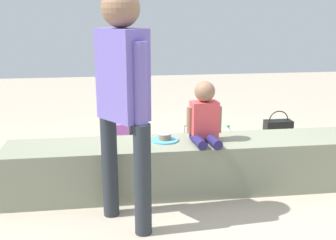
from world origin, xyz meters
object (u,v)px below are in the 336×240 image
Objects in this scene: child_seated at (205,116)px; adult_standing at (123,90)px; water_bottle_near_gift at (228,136)px; cake_box_white at (201,134)px; cake_plate at (165,138)px; party_cup_red at (69,155)px; handbag_brown_canvas at (67,166)px; handbag_black_leather at (278,128)px; gift_bag at (119,138)px.

adult_standing is at bearing -144.22° from child_seated.
cake_box_white is (-0.25, 0.25, -0.03)m from water_bottle_near_gift.
adult_standing is at bearing -127.08° from water_bottle_near_gift.
cake_box_white is (0.57, 1.24, -0.37)m from cake_plate.
party_cup_red is 0.43m from handbag_brown_canvas.
party_cup_red is at bearing -172.49° from water_bottle_near_gift.
water_bottle_near_gift is 0.35m from cake_box_white.
adult_standing reaches higher than handbag_black_leather.
gift_bag reaches higher than handbag_brown_canvas.
water_bottle_near_gift is 1.76m from handbag_brown_canvas.
child_seated is at bearing -132.32° from handbag_black_leather.
cake_plate is at bearing -114.69° from cake_box_white.
adult_standing reaches higher than handbag_brown_canvas.
adult_standing is at bearing -60.96° from handbag_brown_canvas.
handbag_brown_canvas is at bearing -159.24° from handbag_black_leather.
handbag_black_leather is 1.03× the size of handbag_brown_canvas.
gift_bag is 1.86m from handbag_black_leather.
child_seated reaches higher than cake_box_white.
cake_box_white is (0.26, 1.31, -0.56)m from child_seated.
water_bottle_near_gift reaches higher than cake_box_white.
handbag_black_leather is at bearing 39.55° from cake_plate.
cake_box_white is (1.42, 0.47, 0.02)m from party_cup_red.
handbag_brown_canvas is (-0.49, 0.88, -0.84)m from adult_standing.
cake_box_white is (0.90, 1.77, -0.87)m from adult_standing.
water_bottle_near_gift is at bearing 21.49° from handbag_brown_canvas.
water_bottle_near_gift is at bearing 7.51° from party_cup_red.
handbag_black_leather is (0.66, 0.23, 0.00)m from water_bottle_near_gift.
child_seated is 2.11× the size of water_bottle_near_gift.
handbag_brown_canvas is (0.03, -0.42, 0.05)m from party_cup_red.
water_bottle_near_gift is at bearing 64.30° from child_seated.
gift_bag is at bearing 52.64° from handbag_brown_canvas.
cake_box_white is at bearing 17.29° from gift_bag.
adult_standing reaches higher than child_seated.
handbag_brown_canvas is (-0.46, -0.60, -0.05)m from gift_bag.
handbag_black_leather is (1.17, 1.29, -0.52)m from child_seated.
cake_box_white is at bearing 134.78° from water_bottle_near_gift.
gift_bag reaches higher than water_bottle_near_gift.
child_seated is 1.31m from handbag_brown_canvas.
handbag_brown_canvas is at bearing -127.36° from gift_bag.
party_cup_red is at bearing 93.71° from handbag_brown_canvas.
gift_bag is at bearing 123.20° from child_seated.
adult_standing is 1.67m from gift_bag.
child_seated is at bearing -20.30° from handbag_brown_canvas.
adult_standing is 2.65m from handbag_black_leather.
cake_plate is 0.71× the size of handbag_black_leather.
water_bottle_near_gift is 2.14× the size of party_cup_red.
gift_bag is at bearing 19.97° from party_cup_red.
handbag_black_leather is at bearing 8.34° from gift_bag.
handbag_black_leather is at bearing 10.87° from party_cup_red.
cake_box_white is (0.93, 0.29, -0.08)m from gift_bag.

